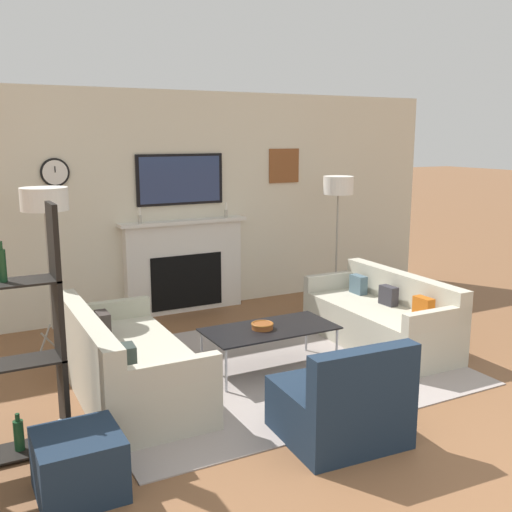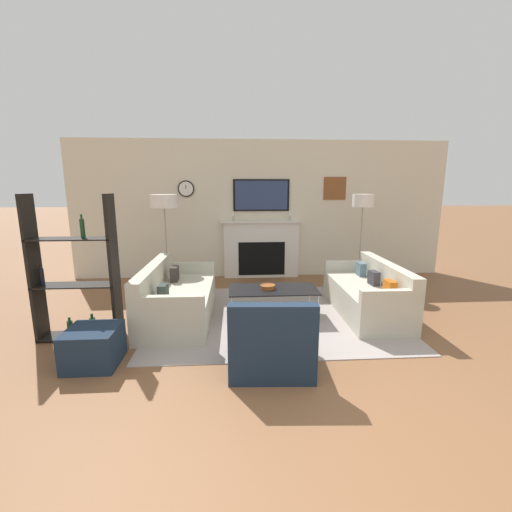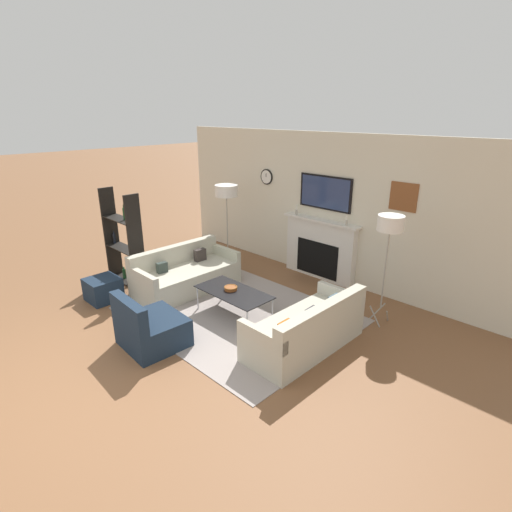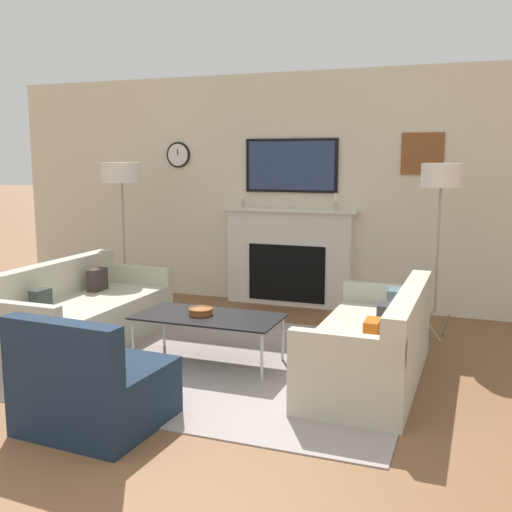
{
  "view_description": "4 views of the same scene",
  "coord_description": "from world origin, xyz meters",
  "px_view_note": "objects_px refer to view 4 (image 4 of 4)",
  "views": [
    {
      "loc": [
        -2.62,
        -2.04,
        2.17
      ],
      "look_at": [
        0.09,
        3.06,
        1.0
      ],
      "focal_mm": 42.0,
      "sensor_mm": 36.0,
      "label": 1
    },
    {
      "loc": [
        -0.56,
        -1.95,
        1.81
      ],
      "look_at": [
        -0.24,
        2.79,
        0.84
      ],
      "focal_mm": 24.0,
      "sensor_mm": 36.0,
      "label": 2
    },
    {
      "loc": [
        4.15,
        -1.18,
        3.04
      ],
      "look_at": [
        0.14,
        2.92,
        0.95
      ],
      "focal_mm": 28.0,
      "sensor_mm": 36.0,
      "label": 3
    },
    {
      "loc": [
        2.05,
        -1.86,
        1.72
      ],
      "look_at": [
        0.19,
        3.16,
        0.85
      ],
      "focal_mm": 42.0,
      "sensor_mm": 36.0,
      "label": 4
    }
  ],
  "objects_px": {
    "armchair": "(93,389)",
    "decorative_bowl": "(201,311)",
    "floor_lamp_right": "(441,179)",
    "coffee_table": "(208,318)",
    "floor_lamp_left": "(122,174)",
    "couch_right": "(374,347)",
    "couch_left": "(80,316)"
  },
  "relations": [
    {
      "from": "coffee_table",
      "to": "decorative_bowl",
      "type": "distance_m",
      "value": 0.09
    },
    {
      "from": "couch_right",
      "to": "couch_left",
      "type": "bearing_deg",
      "value": 179.96
    },
    {
      "from": "armchair",
      "to": "decorative_bowl",
      "type": "relative_size",
      "value": 4.12
    },
    {
      "from": "coffee_table",
      "to": "floor_lamp_left",
      "type": "relative_size",
      "value": 0.73
    },
    {
      "from": "decorative_bowl",
      "to": "floor_lamp_right",
      "type": "relative_size",
      "value": 0.12
    },
    {
      "from": "coffee_table",
      "to": "floor_lamp_left",
      "type": "xyz_separation_m",
      "value": [
        -1.71,
        1.4,
        1.15
      ]
    },
    {
      "from": "floor_lamp_left",
      "to": "floor_lamp_right",
      "type": "bearing_deg",
      "value": 0.0
    },
    {
      "from": "floor_lamp_right",
      "to": "couch_left",
      "type": "bearing_deg",
      "value": -156.49
    },
    {
      "from": "couch_left",
      "to": "floor_lamp_left",
      "type": "xyz_separation_m",
      "value": [
        -0.36,
        1.34,
        1.27
      ]
    },
    {
      "from": "couch_left",
      "to": "floor_lamp_left",
      "type": "bearing_deg",
      "value": 105.12
    },
    {
      "from": "couch_left",
      "to": "couch_right",
      "type": "distance_m",
      "value": 2.72
    },
    {
      "from": "armchair",
      "to": "decorative_bowl",
      "type": "height_order",
      "value": "armchair"
    },
    {
      "from": "armchair",
      "to": "coffee_table",
      "type": "distance_m",
      "value": 1.4
    },
    {
      "from": "couch_left",
      "to": "floor_lamp_right",
      "type": "height_order",
      "value": "floor_lamp_right"
    },
    {
      "from": "armchair",
      "to": "floor_lamp_right",
      "type": "bearing_deg",
      "value": 55.34
    },
    {
      "from": "couch_right",
      "to": "floor_lamp_right",
      "type": "xyz_separation_m",
      "value": [
        0.37,
        1.34,
        1.25
      ]
    },
    {
      "from": "armchair",
      "to": "coffee_table",
      "type": "height_order",
      "value": "armchair"
    },
    {
      "from": "floor_lamp_left",
      "to": "couch_left",
      "type": "bearing_deg",
      "value": -74.88
    },
    {
      "from": "couch_left",
      "to": "couch_right",
      "type": "relative_size",
      "value": 1.05
    },
    {
      "from": "couch_left",
      "to": "floor_lamp_right",
      "type": "relative_size",
      "value": 1.1
    },
    {
      "from": "floor_lamp_left",
      "to": "floor_lamp_right",
      "type": "xyz_separation_m",
      "value": [
        3.45,
        0.0,
        -0.01
      ]
    },
    {
      "from": "couch_right",
      "to": "floor_lamp_right",
      "type": "relative_size",
      "value": 1.05
    },
    {
      "from": "couch_right",
      "to": "coffee_table",
      "type": "relative_size",
      "value": 1.44
    },
    {
      "from": "couch_right",
      "to": "decorative_bowl",
      "type": "height_order",
      "value": "couch_right"
    },
    {
      "from": "couch_left",
      "to": "armchair",
      "type": "xyz_separation_m",
      "value": [
        1.16,
        -1.44,
        -0.02
      ]
    },
    {
      "from": "floor_lamp_left",
      "to": "floor_lamp_right",
      "type": "height_order",
      "value": "same"
    },
    {
      "from": "coffee_table",
      "to": "floor_lamp_right",
      "type": "height_order",
      "value": "floor_lamp_right"
    },
    {
      "from": "decorative_bowl",
      "to": "couch_right",
      "type": "bearing_deg",
      "value": 2.03
    },
    {
      "from": "decorative_bowl",
      "to": "floor_lamp_right",
      "type": "distance_m",
      "value": 2.54
    },
    {
      "from": "couch_right",
      "to": "decorative_bowl",
      "type": "distance_m",
      "value": 1.46
    },
    {
      "from": "armchair",
      "to": "decorative_bowl",
      "type": "bearing_deg",
      "value": 85.62
    },
    {
      "from": "couch_right",
      "to": "coffee_table",
      "type": "xyz_separation_m",
      "value": [
        -1.38,
        -0.06,
        0.11
      ]
    }
  ]
}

